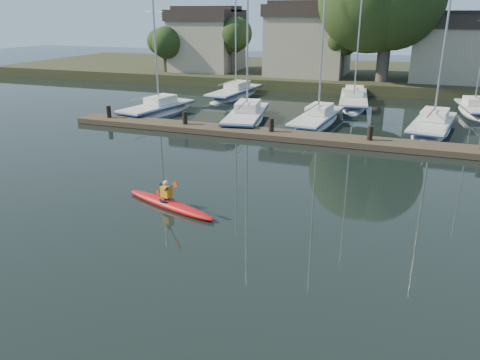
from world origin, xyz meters
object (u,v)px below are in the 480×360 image
(sailboat_1, at_px, (246,124))
(sailboat_6, at_px, (353,106))
(dock, at_px, (318,138))
(sailboat_7, at_px, (473,115))
(sailboat_5, at_px, (235,98))
(sailboat_3, at_px, (431,134))
(kayak, at_px, (169,203))
(sailboat_2, at_px, (317,126))
(sailboat_0, at_px, (158,116))

(sailboat_1, distance_m, sailboat_6, 11.53)
(dock, bearing_deg, sailboat_7, 53.00)
(sailboat_5, relative_size, sailboat_6, 0.93)
(sailboat_1, bearing_deg, sailboat_3, -3.11)
(dock, relative_size, sailboat_7, 2.85)
(kayak, bearing_deg, sailboat_2, 100.32)
(sailboat_5, bearing_deg, sailboat_0, -102.02)
(dock, bearing_deg, sailboat_5, 128.14)
(dock, distance_m, sailboat_0, 14.01)
(kayak, distance_m, sailboat_0, 18.90)
(sailboat_0, distance_m, sailboat_1, 7.41)
(kayak, relative_size, sailboat_1, 0.31)
(sailboat_2, height_order, sailboat_5, sailboat_5)
(dock, height_order, sailboat_3, sailboat_3)
(kayak, height_order, sailboat_1, sailboat_1)
(sailboat_6, height_order, sailboat_7, sailboat_6)
(sailboat_1, height_order, sailboat_3, sailboat_1)
(dock, height_order, sailboat_1, sailboat_1)
(sailboat_0, bearing_deg, sailboat_3, 14.56)
(kayak, bearing_deg, sailboat_0, 140.03)
(sailboat_0, height_order, sailboat_3, sailboat_3)
(sailboat_0, distance_m, sailboat_2, 12.37)
(sailboat_6, bearing_deg, sailboat_0, -152.29)
(kayak, xyz_separation_m, sailboat_3, (10.18, 17.44, -0.40))
(kayak, distance_m, sailboat_5, 26.56)
(dock, xyz_separation_m, sailboat_1, (-6.01, 3.86, -0.41))
(dock, distance_m, sailboat_6, 13.47)
(sailboat_0, bearing_deg, sailboat_2, 14.92)
(kayak, bearing_deg, dock, 92.22)
(sailboat_5, distance_m, sailboat_7, 20.32)
(sailboat_0, relative_size, sailboat_3, 0.90)
(sailboat_1, height_order, sailboat_2, sailboat_2)
(sailboat_1, bearing_deg, dock, -42.22)
(sailboat_5, distance_m, sailboat_6, 10.94)
(sailboat_5, bearing_deg, dock, -47.13)
(dock, relative_size, sailboat_3, 2.35)
(dock, relative_size, sailboat_2, 2.23)
(sailboat_0, distance_m, sailboat_6, 16.72)
(sailboat_7, bearing_deg, dock, -134.73)
(sailboat_0, xyz_separation_m, sailboat_7, (23.15, 8.91, 0.04))
(sailboat_2, bearing_deg, sailboat_5, 142.46)
(sailboat_0, distance_m, sailboat_7, 24.81)
(sailboat_1, bearing_deg, sailboat_0, 169.35)
(dock, xyz_separation_m, sailboat_3, (6.53, 5.27, -0.42))
(sailboat_2, height_order, sailboat_3, sailboat_2)
(kayak, distance_m, sailboat_7, 28.45)
(kayak, xyz_separation_m, sailboat_7, (13.39, 25.10, -0.37))
(sailboat_3, bearing_deg, sailboat_1, -164.79)
(sailboat_2, bearing_deg, sailboat_6, 85.12)
(kayak, height_order, sailboat_6, sailboat_6)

